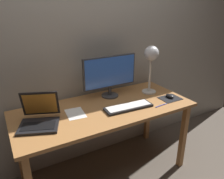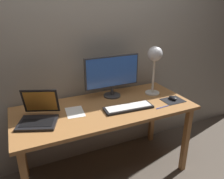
{
  "view_description": "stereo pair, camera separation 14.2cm",
  "coord_description": "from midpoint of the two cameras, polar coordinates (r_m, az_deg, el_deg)",
  "views": [
    {
      "loc": [
        -0.81,
        -1.58,
        1.62
      ],
      "look_at": [
        0.05,
        -0.05,
        0.92
      ],
      "focal_mm": 35.09,
      "sensor_mm": 36.0,
      "label": 1
    },
    {
      "loc": [
        -0.68,
        -1.64,
        1.62
      ],
      "look_at": [
        0.05,
        -0.05,
        0.92
      ],
      "focal_mm": 35.09,
      "sensor_mm": 36.0,
      "label": 2
    }
  ],
  "objects": [
    {
      "name": "desk_lamp",
      "position": [
        2.2,
        12.91,
        7.78
      ],
      "size": [
        0.15,
        0.15,
        0.49
      ],
      "color": "beige",
      "rests_on": "desk"
    },
    {
      "name": "laptop",
      "position": [
        1.82,
        -16.35,
        -5.75
      ],
      "size": [
        0.38,
        0.38,
        0.24
      ],
      "color": "black",
      "rests_on": "desk"
    },
    {
      "name": "mousepad",
      "position": [
        2.2,
        17.37,
        -2.74
      ],
      "size": [
        0.2,
        0.16,
        0.0
      ],
      "primitive_type": "cube",
      "color": "black",
      "rests_on": "desk"
    },
    {
      "name": "keyboard_main",
      "position": [
        1.95,
        6.43,
        -4.73
      ],
      "size": [
        0.45,
        0.17,
        0.03
      ],
      "color": "black",
      "rests_on": "desk"
    },
    {
      "name": "mouse",
      "position": [
        2.21,
        17.35,
        -2.12
      ],
      "size": [
        0.06,
        0.1,
        0.03
      ],
      "primitive_type": "ellipsoid",
      "color": "black",
      "rests_on": "mousepad"
    },
    {
      "name": "back_wall",
      "position": [
        2.16,
        -4.38,
        13.25
      ],
      "size": [
        4.8,
        0.06,
        2.6
      ],
      "primitive_type": "cube",
      "color": "#9E998E",
      "rests_on": "ground"
    },
    {
      "name": "pen",
      "position": [
        2.03,
        14.97,
        -4.5
      ],
      "size": [
        0.14,
        0.02,
        0.01
      ],
      "primitive_type": "cylinder",
      "rotation": [
        0.0,
        1.57,
        0.08
      ],
      "color": "#2633A5",
      "rests_on": "desk"
    },
    {
      "name": "ground_plane",
      "position": [
        2.4,
        0.15,
        -20.65
      ],
      "size": [
        4.8,
        4.8,
        0.0
      ],
      "primitive_type": "plane",
      "color": "brown",
      "rests_on": "ground"
    },
    {
      "name": "monitor",
      "position": [
        2.12,
        1.97,
        4.17
      ],
      "size": [
        0.55,
        0.17,
        0.41
      ],
      "color": "#38383A",
      "rests_on": "desk"
    },
    {
      "name": "paper_sheet_near_mouse",
      "position": [
        1.9,
        -7.52,
        -5.87
      ],
      "size": [
        0.17,
        0.22,
        0.0
      ],
      "primitive_type": "cube",
      "rotation": [
        0.0,
        0.0,
        -0.1
      ],
      "color": "white",
      "rests_on": "desk"
    },
    {
      "name": "desk",
      "position": [
        2.01,
        0.17,
        -6.64
      ],
      "size": [
        1.6,
        0.7,
        0.74
      ],
      "color": "#A8703D",
      "rests_on": "ground"
    }
  ]
}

